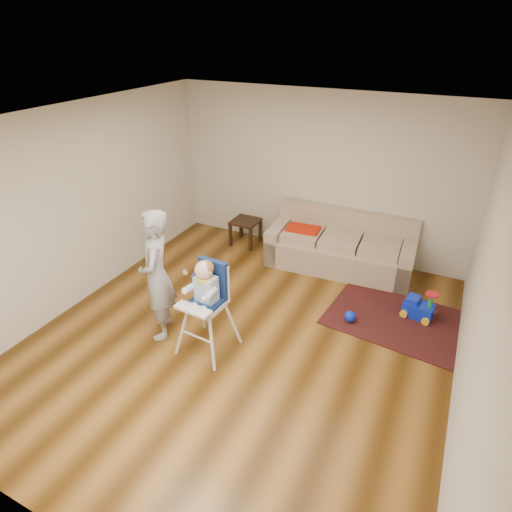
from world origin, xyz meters
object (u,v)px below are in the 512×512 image
at_px(side_table, 246,232).
at_px(adult, 157,276).
at_px(toy_ball, 350,316).
at_px(ride_on_toy, 420,303).
at_px(high_chair, 207,308).
at_px(sofa, 340,243).

distance_m(side_table, adult, 2.81).
bearing_deg(toy_ball, ride_on_toy, 33.22).
distance_m(high_chair, adult, 0.75).
bearing_deg(toy_ball, adult, -149.11).
distance_m(ride_on_toy, high_chair, 2.90).
height_order(sofa, adult, adult).
bearing_deg(side_table, adult, -85.76).
distance_m(sofa, high_chair, 2.80).
distance_m(sofa, toy_ball, 1.53).
distance_m(sofa, ride_on_toy, 1.63).
xyz_separation_m(high_chair, adult, (-0.70, 0.00, 0.26)).
bearing_deg(ride_on_toy, side_table, 173.37).
bearing_deg(ride_on_toy, adult, -138.67).
bearing_deg(high_chair, adult, -176.02).
relative_size(sofa, toy_ball, 15.23).
relative_size(ride_on_toy, adult, 0.25).
relative_size(sofa, adult, 1.37).
distance_m(sofa, side_table, 1.78).
relative_size(toy_ball, adult, 0.09).
height_order(sofa, toy_ball, sofa).
height_order(ride_on_toy, toy_ball, ride_on_toy).
xyz_separation_m(sofa, ride_on_toy, (1.38, -0.85, -0.22)).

